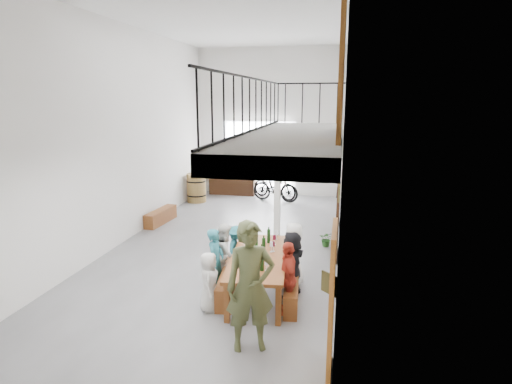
% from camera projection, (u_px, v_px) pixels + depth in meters
% --- Properties ---
extents(floor, '(12.00, 12.00, 0.00)m').
position_uv_depth(floor, '(229.00, 244.00, 10.97)').
color(floor, slate).
rests_on(floor, ground).
extents(room_walls, '(12.00, 12.00, 12.00)m').
position_uv_depth(room_walls, '(227.00, 103.00, 10.20)').
color(room_walls, white).
rests_on(room_walls, ground).
extents(gateway_portal, '(2.80, 0.08, 2.80)m').
position_uv_depth(gateway_portal, '(259.00, 158.00, 16.42)').
color(gateway_portal, white).
rests_on(gateway_portal, ground).
extents(right_wall_decor, '(0.07, 8.28, 5.07)m').
position_uv_depth(right_wall_decor, '(338.00, 200.00, 8.27)').
color(right_wall_decor, '#AA6920').
rests_on(right_wall_decor, ground).
extents(balcony, '(1.52, 5.62, 4.00)m').
position_uv_depth(balcony, '(294.00, 143.00, 6.95)').
color(balcony, silver).
rests_on(balcony, ground).
extents(tasting_table, '(1.25, 2.58, 0.79)m').
position_uv_depth(tasting_table, '(259.00, 260.00, 8.00)').
color(tasting_table, brown).
rests_on(tasting_table, ground).
extents(bench_inner, '(0.54, 1.89, 0.43)m').
position_uv_depth(bench_inner, '(230.00, 281.00, 8.27)').
color(bench_inner, brown).
rests_on(bench_inner, ground).
extents(bench_wall, '(0.40, 1.87, 0.43)m').
position_uv_depth(bench_wall, '(292.00, 286.00, 8.02)').
color(bench_wall, brown).
rests_on(bench_wall, ground).
extents(tableware, '(0.56, 1.73, 0.35)m').
position_uv_depth(tableware, '(265.00, 246.00, 8.05)').
color(tableware, black).
rests_on(tableware, tasting_table).
extents(side_bench, '(0.45, 1.48, 0.41)m').
position_uv_depth(side_bench, '(161.00, 216.00, 12.77)').
color(side_bench, brown).
rests_on(side_bench, ground).
extents(oak_barrel, '(0.69, 0.69, 1.02)m').
position_uv_depth(oak_barrel, '(196.00, 188.00, 15.33)').
color(oak_barrel, olive).
rests_on(oak_barrel, ground).
extents(serving_counter, '(1.78, 0.52, 0.94)m').
position_uv_depth(serving_counter, '(233.00, 182.00, 16.54)').
color(serving_counter, '#321C0C').
rests_on(serving_counter, ground).
extents(counter_bottles, '(1.53, 0.13, 0.28)m').
position_uv_depth(counter_bottles, '(233.00, 167.00, 16.41)').
color(counter_bottles, black).
rests_on(counter_bottles, serving_counter).
extents(guest_left_a, '(0.43, 0.57, 1.07)m').
position_uv_depth(guest_left_a, '(209.00, 282.00, 7.47)').
color(guest_left_a, silver).
rests_on(guest_left_a, ground).
extents(guest_left_b, '(0.34, 0.49, 1.27)m').
position_uv_depth(guest_left_b, '(216.00, 261.00, 8.12)').
color(guest_left_b, '#256D7B').
rests_on(guest_left_b, ground).
extents(guest_left_c, '(0.59, 0.70, 1.25)m').
position_uv_depth(guest_left_c, '(225.00, 254.00, 8.52)').
color(guest_left_c, silver).
rests_on(guest_left_c, ground).
extents(guest_left_d, '(0.42, 0.69, 1.04)m').
position_uv_depth(guest_left_d, '(236.00, 250.00, 9.06)').
color(guest_left_d, '#256D7B').
rests_on(guest_left_d, ground).
extents(guest_right_a, '(0.53, 0.82, 1.29)m').
position_uv_depth(guest_right_a, '(288.00, 277.00, 7.37)').
color(guest_right_a, '#AA2C1D').
rests_on(guest_right_a, ground).
extents(guest_right_b, '(0.76, 1.23, 1.26)m').
position_uv_depth(guest_right_b, '(292.00, 264.00, 8.00)').
color(guest_right_b, black).
rests_on(guest_right_b, ground).
extents(guest_right_c, '(0.44, 0.65, 1.28)m').
position_uv_depth(guest_right_c, '(294.00, 254.00, 8.49)').
color(guest_right_c, silver).
rests_on(guest_right_c, ground).
extents(host_standing, '(0.84, 0.69, 1.97)m').
position_uv_depth(host_standing, '(250.00, 287.00, 6.23)').
color(host_standing, '#454C2A').
rests_on(host_standing, ground).
extents(potted_plant, '(0.39, 0.35, 0.39)m').
position_uv_depth(potted_plant, '(327.00, 239.00, 10.77)').
color(potted_plant, '#1A4917').
rests_on(potted_plant, ground).
extents(bicycle_near, '(1.98, 1.44, 0.99)m').
position_uv_depth(bicycle_near, '(275.00, 185.00, 15.84)').
color(bicycle_near, black).
rests_on(bicycle_near, ground).
extents(bicycle_far, '(1.80, 0.88, 1.04)m').
position_uv_depth(bicycle_far, '(275.00, 187.00, 15.38)').
color(bicycle_far, black).
rests_on(bicycle_far, ground).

